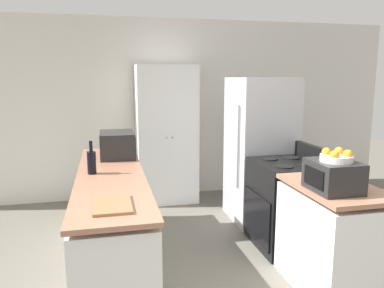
# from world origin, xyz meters

# --- Properties ---
(wall_back) EXTENTS (7.00, 0.06, 2.60)m
(wall_back) POSITION_xyz_m (0.00, 3.47, 1.30)
(wall_back) COLOR silver
(wall_back) RESTS_ON ground_plane
(counter_left) EXTENTS (0.60, 2.52, 0.91)m
(counter_left) POSITION_xyz_m (-0.89, 1.36, 0.44)
(counter_left) COLOR silver
(counter_left) RESTS_ON ground_plane
(counter_right) EXTENTS (0.60, 0.92, 0.91)m
(counter_right) POSITION_xyz_m (0.89, 0.56, 0.44)
(counter_right) COLOR silver
(counter_right) RESTS_ON ground_plane
(pantry_cabinet) EXTENTS (0.84, 0.55, 1.94)m
(pantry_cabinet) POSITION_xyz_m (-0.08, 3.16, 0.97)
(pantry_cabinet) COLOR white
(pantry_cabinet) RESTS_ON ground_plane
(stove) EXTENTS (0.66, 0.74, 1.07)m
(stove) POSITION_xyz_m (0.91, 1.41, 0.46)
(stove) COLOR black
(stove) RESTS_ON ground_plane
(refrigerator) EXTENTS (0.72, 0.77, 1.77)m
(refrigerator) POSITION_xyz_m (0.93, 2.20, 0.88)
(refrigerator) COLOR #B7B7BC
(refrigerator) RESTS_ON ground_plane
(microwave) EXTENTS (0.37, 0.50, 0.28)m
(microwave) POSITION_xyz_m (-0.80, 2.08, 1.04)
(microwave) COLOR black
(microwave) RESTS_ON counter_left
(wine_bottle) EXTENTS (0.08, 0.08, 0.30)m
(wine_bottle) POSITION_xyz_m (-1.05, 1.39, 1.02)
(wine_bottle) COLOR black
(wine_bottle) RESTS_ON counter_left
(toaster_oven) EXTENTS (0.34, 0.38, 0.24)m
(toaster_oven) POSITION_xyz_m (0.78, 0.44, 1.02)
(toaster_oven) COLOR black
(toaster_oven) RESTS_ON counter_right
(fruit_bowl) EXTENTS (0.24, 0.24, 0.10)m
(fruit_bowl) POSITION_xyz_m (0.78, 0.42, 1.18)
(fruit_bowl) COLOR silver
(fruit_bowl) RESTS_ON toaster_oven
(cutting_board) EXTENTS (0.25, 0.40, 0.02)m
(cutting_board) POSITION_xyz_m (-0.89, 0.47, 0.92)
(cutting_board) COLOR #8E6642
(cutting_board) RESTS_ON counter_left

